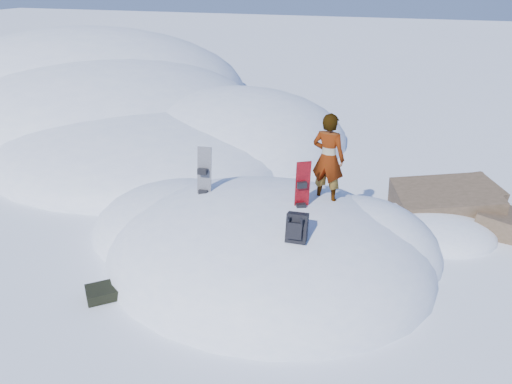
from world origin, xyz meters
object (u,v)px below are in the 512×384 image
(backpack, at_px, (297,228))
(person, at_px, (328,158))
(snowboard_dark, at_px, (204,184))
(snowboard_red, at_px, (302,197))

(backpack, xyz_separation_m, person, (0.18, 1.77, 0.70))
(snowboard_dark, bearing_deg, snowboard_red, -11.00)
(snowboard_dark, xyz_separation_m, person, (2.51, 0.50, 0.69))
(snowboard_dark, xyz_separation_m, backpack, (2.33, -1.27, -0.01))
(snowboard_red, distance_m, backpack, 1.08)
(snowboard_red, xyz_separation_m, snowboard_dark, (-2.16, 0.21, -0.09))
(snowboard_red, height_order, person, person)
(snowboard_dark, bearing_deg, backpack, -34.08)
(person, bearing_deg, backpack, 95.54)
(snowboard_dark, distance_m, backpack, 2.65)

